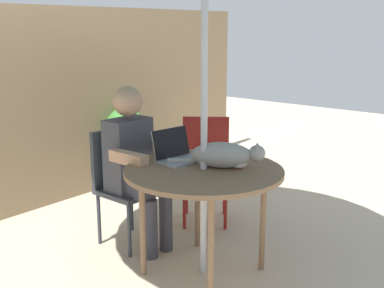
# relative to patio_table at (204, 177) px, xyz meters

# --- Properties ---
(ground_plane) EXTENTS (14.00, 14.00, 0.00)m
(ground_plane) POSITION_rel_patio_table_xyz_m (0.00, 0.00, -0.68)
(ground_plane) COLOR #BCAD93
(fence_back) EXTENTS (5.76, 0.08, 1.83)m
(fence_back) POSITION_rel_patio_table_xyz_m (0.00, 1.95, 0.23)
(fence_back) COLOR #937756
(fence_back) RESTS_ON ground
(patio_table) EXTENTS (1.05, 1.05, 0.74)m
(patio_table) POSITION_rel_patio_table_xyz_m (0.00, 0.00, 0.00)
(patio_table) COLOR brown
(patio_table) RESTS_ON ground
(chair_occupied) EXTENTS (0.40, 0.40, 0.88)m
(chair_occupied) POSITION_rel_patio_table_xyz_m (0.00, 0.81, -0.16)
(chair_occupied) COLOR #33383F
(chair_occupied) RESTS_ON ground
(chair_empty) EXTENTS (0.56, 0.56, 0.88)m
(chair_empty) POSITION_rel_patio_table_xyz_m (0.78, 0.60, -0.16)
(chair_empty) COLOR maroon
(chair_empty) RESTS_ON ground
(person_seated) EXTENTS (0.48, 0.48, 1.22)m
(person_seated) POSITION_rel_patio_table_xyz_m (0.00, 0.65, 0.01)
(person_seated) COLOR #3F3F47
(person_seated) RESTS_ON ground
(laptop) EXTENTS (0.33, 0.29, 0.21)m
(laptop) POSITION_rel_patio_table_xyz_m (0.04, 0.28, 0.12)
(laptop) COLOR gray
(laptop) RESTS_ON patio_table
(cat) EXTENTS (0.37, 0.59, 0.17)m
(cat) POSITION_rel_patio_table_xyz_m (0.11, -0.10, 0.14)
(cat) COLOR gray
(cat) RESTS_ON patio_table
(potted_plant_near_fence) EXTENTS (0.45, 0.45, 0.84)m
(potted_plant_near_fence) POSITION_rel_patio_table_xyz_m (0.94, 1.79, -0.21)
(potted_plant_near_fence) COLOR #595654
(potted_plant_near_fence) RESTS_ON ground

